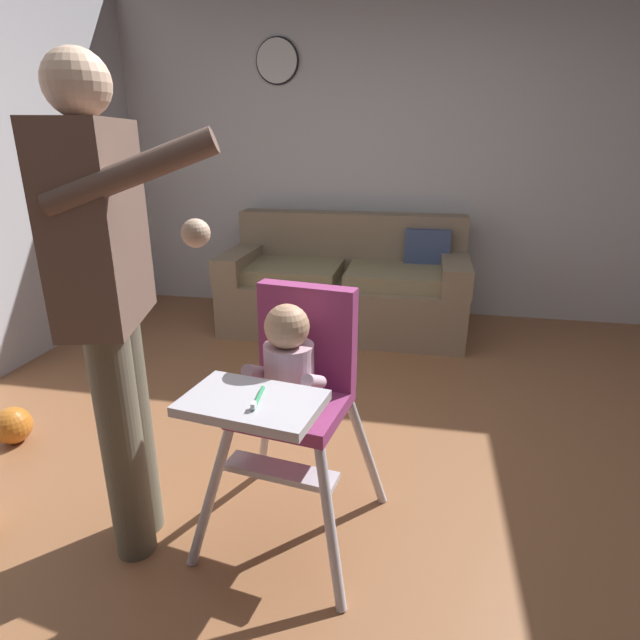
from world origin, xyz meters
The scene contains 7 objects.
ground centered at (0.00, 0.00, -0.05)m, with size 6.31×6.53×0.10m, color #955F3C.
wall_far centered at (0.00, 2.49, 1.33)m, with size 5.51×0.06×2.66m, color silver.
couch centered at (-0.36, 1.98, 0.33)m, with size 1.84×0.86×0.86m.
high_chair centered at (-0.21, -0.33, 0.64)m, with size 0.69×0.79×0.94m.
adult_standing centered at (-0.77, -0.48, 0.94)m, with size 0.60×0.49×1.67m.
toy_ball_second centered at (-1.72, -0.01, 0.09)m, with size 0.18×0.18×0.18m, color orange.
wall_clock centered at (-1.01, 2.45, 1.99)m, with size 0.35×0.04×0.35m.
Camera 1 is at (0.20, -1.89, 1.43)m, focal length 29.00 mm.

